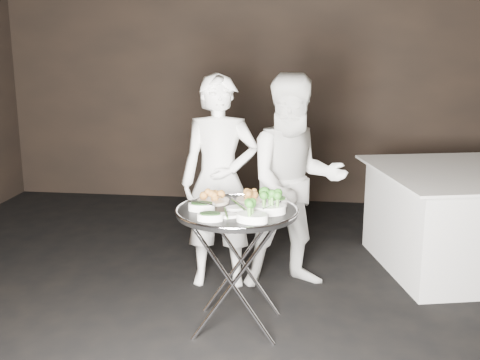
# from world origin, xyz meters

# --- Properties ---
(floor) EXTENTS (6.00, 7.00, 0.05)m
(floor) POSITION_xyz_m (0.00, 0.00, -0.03)
(floor) COLOR black
(floor) RESTS_ON ground
(wall_back) EXTENTS (6.00, 0.05, 3.00)m
(wall_back) POSITION_xyz_m (0.00, 3.52, 1.50)
(wall_back) COLOR black
(wall_back) RESTS_ON floor
(tray_stand) EXTENTS (0.53, 0.45, 0.78)m
(tray_stand) POSITION_xyz_m (0.06, 0.33, 0.44)
(tray_stand) COLOR silver
(tray_stand) RESTS_ON floor
(serving_tray) EXTENTS (0.77, 0.77, 0.04)m
(serving_tray) POSITION_xyz_m (0.06, 0.33, 0.78)
(serving_tray) COLOR black
(serving_tray) RESTS_ON tray_stand
(potato_plate_a) EXTENTS (0.21, 0.21, 0.08)m
(potato_plate_a) POSITION_xyz_m (-0.12, 0.49, 0.83)
(potato_plate_a) COLOR beige
(potato_plate_a) RESTS_ON serving_tray
(potato_plate_b) EXTENTS (0.19, 0.19, 0.07)m
(potato_plate_b) POSITION_xyz_m (0.12, 0.55, 0.82)
(potato_plate_b) COLOR beige
(potato_plate_b) RESTS_ON serving_tray
(greens_bowl) EXTENTS (0.13, 0.13, 0.08)m
(greens_bowl) POSITION_xyz_m (0.30, 0.45, 0.83)
(greens_bowl) COLOR white
(greens_bowl) RESTS_ON serving_tray
(asparagus_plate_a) EXTENTS (0.21, 0.17, 0.04)m
(asparagus_plate_a) POSITION_xyz_m (0.07, 0.35, 0.81)
(asparagus_plate_a) COLOR white
(asparagus_plate_a) RESTS_ON serving_tray
(asparagus_plate_b) EXTENTS (0.18, 0.13, 0.03)m
(asparagus_plate_b) POSITION_xyz_m (0.02, 0.18, 0.81)
(asparagus_plate_b) COLOR white
(asparagus_plate_b) RESTS_ON serving_tray
(spinach_bowl_a) EXTENTS (0.17, 0.12, 0.07)m
(spinach_bowl_a) POSITION_xyz_m (-0.16, 0.29, 0.83)
(spinach_bowl_a) COLOR white
(spinach_bowl_a) RESTS_ON serving_tray
(spinach_bowl_b) EXTENTS (0.16, 0.11, 0.06)m
(spinach_bowl_b) POSITION_xyz_m (-0.07, 0.09, 0.82)
(spinach_bowl_b) COLOR white
(spinach_bowl_b) RESTS_ON serving_tray
(broccoli_bowl_a) EXTENTS (0.24, 0.21, 0.08)m
(broccoli_bowl_a) POSITION_xyz_m (0.27, 0.28, 0.83)
(broccoli_bowl_a) COLOR white
(broccoli_bowl_a) RESTS_ON serving_tray
(broccoli_bowl_b) EXTENTS (0.21, 0.17, 0.08)m
(broccoli_bowl_b) POSITION_xyz_m (0.18, 0.10, 0.83)
(broccoli_bowl_b) COLOR white
(broccoli_bowl_b) RESTS_ON serving_tray
(serving_utensils) EXTENTS (0.58, 0.44, 0.01)m
(serving_utensils) POSITION_xyz_m (0.08, 0.40, 0.85)
(serving_utensils) COLOR silver
(serving_utensils) RESTS_ON serving_tray
(waiter_left) EXTENTS (0.61, 0.43, 1.59)m
(waiter_left) POSITION_xyz_m (-0.17, 1.05, 0.80)
(waiter_left) COLOR white
(waiter_left) RESTS_ON floor
(waiter_right) EXTENTS (0.92, 0.81, 1.60)m
(waiter_right) POSITION_xyz_m (0.39, 1.07, 0.80)
(waiter_right) COLOR white
(waiter_right) RESTS_ON floor
(dining_table) EXTENTS (1.43, 1.43, 0.82)m
(dining_table) POSITION_xyz_m (1.75, 1.60, 0.41)
(dining_table) COLOR silver
(dining_table) RESTS_ON floor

